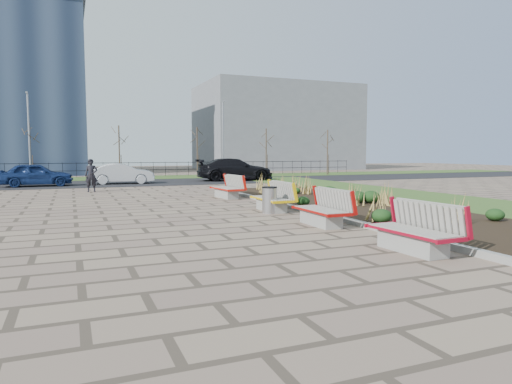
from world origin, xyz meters
name	(u,v)px	position (x,y,z in m)	size (l,w,h in m)	color
ground	(244,247)	(0.00, 0.00, 0.00)	(120.00, 120.00, 0.00)	#7E6B57
planting_bed	(355,206)	(6.25, 5.00, 0.05)	(4.50, 18.00, 0.10)	black
planting_curb	(298,209)	(3.92, 5.00, 0.07)	(0.16, 18.00, 0.15)	gray
grass_verge_near	(453,202)	(11.00, 5.00, 0.02)	(5.00, 38.00, 0.04)	#33511E
grass_verge_far	(118,178)	(0.00, 28.00, 0.02)	(80.00, 5.00, 0.04)	#33511E
road	(127,183)	(0.00, 22.00, 0.01)	(80.00, 7.00, 0.02)	black
bench_a	(412,228)	(3.00, -1.78, 0.50)	(0.90, 2.10, 1.00)	#A40A21
bench_b	(321,208)	(3.00, 1.90, 0.50)	(0.90, 2.10, 1.00)	#B20F0B
bench_c	(271,197)	(3.00, 5.27, 0.50)	(0.90, 2.10, 1.00)	yellow
bench_d	(226,187)	(3.00, 10.21, 0.50)	(0.90, 2.10, 1.00)	red
litter_bin	(270,200)	(2.70, 4.75, 0.44)	(0.49, 0.49, 0.88)	#B2B2B7
pedestrian	(91,175)	(-2.45, 15.79, 0.85)	(0.62, 0.41, 1.70)	black
car_blue	(36,175)	(-5.33, 20.89, 0.71)	(1.64, 4.07, 1.39)	navy
car_silver	(122,174)	(-0.35, 21.25, 0.67)	(1.38, 3.96, 1.30)	#ACAEB4
car_black	(235,169)	(7.51, 21.79, 0.81)	(2.22, 5.46, 1.58)	black
tree_b	(30,152)	(-6.00, 26.50, 2.04)	(1.40, 1.40, 4.00)	#4C3D2D
tree_c	(119,152)	(0.00, 26.50, 2.04)	(1.40, 1.40, 4.00)	#4C3D2D
tree_d	(197,152)	(6.00, 26.50, 2.04)	(1.40, 1.40, 4.00)	#4C3D2D
tree_e	(266,152)	(12.00, 26.50, 2.04)	(1.40, 1.40, 4.00)	#4C3D2D
tree_f	(327,152)	(18.00, 26.50, 2.04)	(1.40, 1.40, 4.00)	#4C3D2D
lamp_west	(29,138)	(-6.00, 26.00, 3.04)	(0.24, 0.60, 6.00)	gray
lamp_east	(223,140)	(8.00, 26.00, 3.04)	(0.24, 0.60, 6.00)	gray
railing_fence	(116,169)	(0.00, 29.50, 0.64)	(44.00, 0.10, 1.20)	black
building_grey	(276,128)	(20.00, 42.00, 5.00)	(18.00, 12.00, 10.00)	slate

